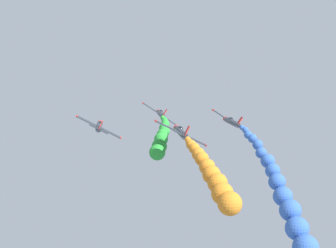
# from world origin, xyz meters

# --- Properties ---
(airplane_lead) EXTENTS (8.12, 10.35, 5.66)m
(airplane_lead) POSITION_xyz_m (-0.11, 14.08, 60.59)
(airplane_lead) COLOR #333842
(smoke_trail_lead) EXTENTS (4.97, 21.91, 5.32)m
(smoke_trail_lead) POSITION_xyz_m (-2.12, -8.09, 58.44)
(smoke_trail_lead) COLOR green
(airplane_left_inner) EXTENTS (8.63, 10.35, 4.77)m
(airplane_left_inner) POSITION_xyz_m (-13.17, 0.32, 59.84)
(airplane_left_inner) COLOR #333842
(airplane_right_inner) EXTENTS (8.15, 10.35, 5.61)m
(airplane_right_inner) POSITION_xyz_m (12.82, 1.01, 60.21)
(airplane_right_inner) COLOR #333842
(smoke_trail_right_inner) EXTENTS (3.79, 30.31, 14.00)m
(smoke_trail_right_inner) POSITION_xyz_m (13.53, -27.98, 52.41)
(smoke_trail_right_inner) COLOR blue
(airplane_left_outer) EXTENTS (8.70, 10.35, 4.62)m
(airplane_left_outer) POSITION_xyz_m (0.65, -13.41, 60.45)
(airplane_left_outer) COLOR #333842
(smoke_trail_left_outer) EXTENTS (4.16, 21.16, 6.30)m
(smoke_trail_left_outer) POSITION_xyz_m (1.92, -34.71, 57.64)
(smoke_trail_left_outer) COLOR orange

